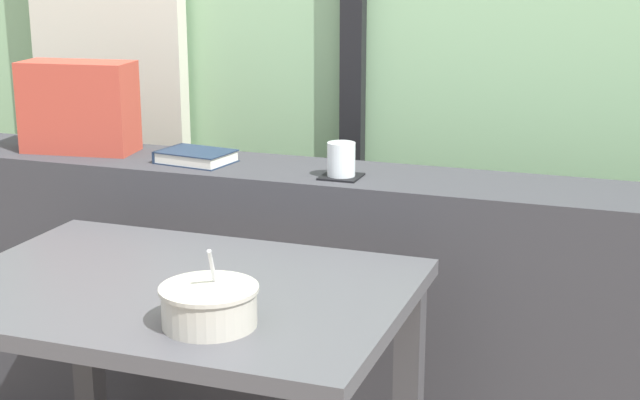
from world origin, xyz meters
name	(u,v)px	position (x,y,z in m)	size (l,w,h in m)	color
dark_console_ledge	(321,312)	(0.00, 0.55, 0.40)	(2.80, 0.31, 0.80)	#38383D
breakfast_table	(178,335)	(-0.10, -0.08, 0.57)	(0.97, 0.69, 0.69)	#414145
coaster_square	(341,177)	(0.08, 0.49, 0.80)	(0.10, 0.10, 0.01)	black
juice_glass	(341,160)	(0.08, 0.49, 0.85)	(0.07, 0.07, 0.09)	white
closed_book	(195,157)	(-0.36, 0.53, 0.82)	(0.21, 0.16, 0.03)	#1E2D47
throw_pillow	(79,107)	(-0.74, 0.55, 0.93)	(0.32, 0.14, 0.26)	#B74233
soup_bowl	(209,306)	(0.07, -0.26, 0.72)	(0.19, 0.19, 0.16)	#BCB7A8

